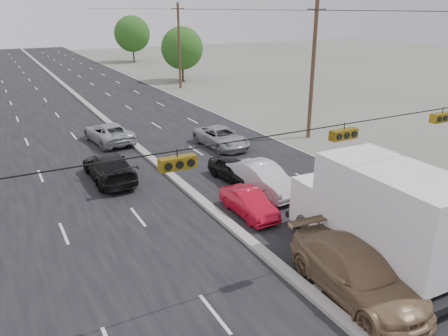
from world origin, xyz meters
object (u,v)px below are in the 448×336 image
at_px(utility_pole_right_c, 179,46).
at_px(oncoming_far, 109,133).
at_px(queue_car_a, 234,170).
at_px(oncoming_near, 109,167).
at_px(box_truck, 378,213).
at_px(queue_car_d, 381,178).
at_px(red_sedan, 249,203).
at_px(utility_pole_right_b, 313,70).
at_px(tree_right_far, 132,34).
at_px(tree_right_mid, 182,48).
at_px(queue_car_c, 221,138).
at_px(queue_car_b, 263,179).
at_px(tan_sedan, 356,273).

xyz_separation_m(utility_pole_right_c, oncoming_far, (-13.90, -19.09, -4.37)).
bearing_deg(queue_car_a, oncoming_near, 145.30).
height_order(box_truck, queue_car_a, box_truck).
relative_size(queue_car_a, queue_car_d, 0.90).
bearing_deg(queue_car_d, utility_pole_right_c, 81.00).
relative_size(red_sedan, queue_car_a, 0.98).
distance_m(utility_pole_right_b, tree_right_far, 55.11).
xyz_separation_m(tree_right_far, box_truck, (-12.40, -70.07, -2.88)).
bearing_deg(tree_right_mid, queue_car_a, -108.90).
distance_m(utility_pole_right_c, queue_car_a, 31.82).
bearing_deg(queue_car_c, tree_right_mid, 67.94).
xyz_separation_m(utility_pole_right_c, box_truck, (-8.90, -40.07, -3.03)).
height_order(queue_car_b, queue_car_d, queue_car_b).
relative_size(box_truck, red_sedan, 2.18).
distance_m(tree_right_mid, red_sedan, 41.74).
bearing_deg(queue_car_b, queue_car_d, -28.62).
relative_size(queue_car_a, queue_car_b, 0.79).
distance_m(red_sedan, queue_car_b, 2.90).
bearing_deg(tan_sedan, queue_car_b, 81.55).
relative_size(tan_sedan, queue_car_b, 1.22).
relative_size(tree_right_far, box_truck, 1.01).
bearing_deg(tree_right_mid, utility_pole_right_b, -94.76).
bearing_deg(oncoming_far, queue_car_c, 137.98).
relative_size(tree_right_mid, oncoming_far, 1.35).
bearing_deg(utility_pole_right_b, queue_car_b, -140.94).
height_order(tree_right_far, red_sedan, tree_right_far).
xyz_separation_m(tan_sedan, red_sedan, (0.00, 7.05, -0.24)).
bearing_deg(utility_pole_right_b, queue_car_a, -152.03).
bearing_deg(oncoming_near, queue_car_b, 139.72).
distance_m(tree_right_far, queue_car_a, 61.59).
bearing_deg(red_sedan, tree_right_far, 77.15).
distance_m(utility_pole_right_c, oncoming_near, 31.23).
xyz_separation_m(box_truck, red_sedan, (-2.20, 5.78, -1.47)).
bearing_deg(queue_car_b, box_truck, -94.62).
height_order(tree_right_mid, queue_car_a, tree_right_mid).
xyz_separation_m(queue_car_a, oncoming_far, (-4.40, 10.95, 0.09)).
height_order(queue_car_b, oncoming_far, queue_car_b).
relative_size(queue_car_a, queue_car_c, 0.76).
height_order(utility_pole_right_b, queue_car_b, utility_pole_right_b).
height_order(queue_car_b, queue_car_c, queue_car_b).
height_order(utility_pole_right_c, tree_right_mid, utility_pole_right_c).
distance_m(utility_pole_right_c, oncoming_far, 24.02).
bearing_deg(oncoming_near, red_sedan, 121.16).
relative_size(box_truck, oncoming_far, 1.53).
xyz_separation_m(utility_pole_right_b, tree_right_mid, (2.50, 30.00, -0.77)).
distance_m(utility_pole_right_b, queue_car_c, 8.40).
relative_size(utility_pole_right_c, queue_car_b, 2.09).
distance_m(tree_right_mid, tree_right_far, 25.03).
bearing_deg(oncoming_far, box_truck, 97.21).
relative_size(queue_car_c, oncoming_near, 0.93).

